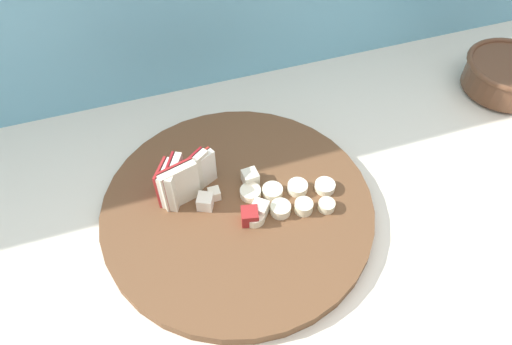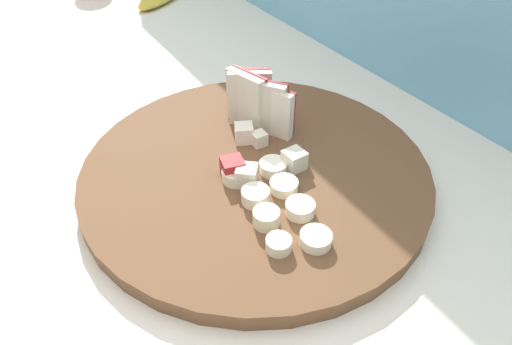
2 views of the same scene
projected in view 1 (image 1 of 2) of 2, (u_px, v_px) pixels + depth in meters
The scene contains 6 objects.
tile_backsplash at pixel (198, 141), 0.95m from camera, with size 2.40×0.04×1.42m, color #6BADC6.
cutting_board at pixel (240, 207), 0.64m from camera, with size 0.37×0.37×0.02m, color brown.
apple_wedge_fan at pixel (182, 180), 0.62m from camera, with size 0.09×0.05×0.07m.
apple_dice_pile at pixel (239, 200), 0.62m from camera, with size 0.10×0.09×0.02m.
banana_slice_rows at pixel (286, 200), 0.63m from camera, with size 0.14×0.08×0.02m.
ceramic_bowl at pixel (508, 74), 0.79m from camera, with size 0.15×0.15×0.06m.
Camera 1 is at (-0.09, -0.31, 1.40)m, focal length 32.24 mm.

